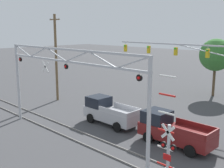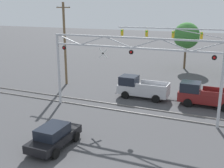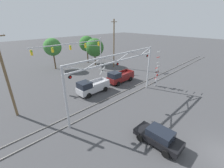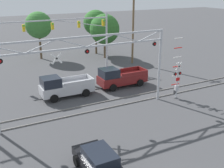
# 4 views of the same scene
# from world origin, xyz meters

# --- Properties ---
(rail_track_near) EXTENTS (80.00, 0.08, 0.10)m
(rail_track_near) POSITION_xyz_m (0.00, 13.04, 0.05)
(rail_track_near) COLOR gray
(rail_track_near) RESTS_ON ground_plane
(rail_track_far) EXTENTS (80.00, 0.08, 0.10)m
(rail_track_far) POSITION_xyz_m (0.00, 14.48, 0.05)
(rail_track_far) COLOR gray
(rail_track_far) RESTS_ON ground_plane
(crossing_gantry) EXTENTS (14.91, 0.27, 6.84)m
(crossing_gantry) POSITION_xyz_m (-0.02, 12.76, 4.88)
(crossing_gantry) COLOR #B7BABF
(crossing_gantry) RESTS_ON ground_plane
(traffic_signal_span) EXTENTS (14.60, 0.39, 7.27)m
(traffic_signal_span) POSITION_xyz_m (3.82, 25.54, 5.27)
(traffic_signal_span) COLOR #B7BABF
(traffic_signal_span) RESTS_ON ground_plane
(pickup_truck_lead) EXTENTS (5.25, 2.21, 2.23)m
(pickup_truck_lead) POSITION_xyz_m (-0.62, 17.59, 1.05)
(pickup_truck_lead) COLOR #B7B7BC
(pickup_truck_lead) RESTS_ON ground_plane
(pickup_truck_following) EXTENTS (5.45, 2.21, 2.23)m
(pickup_truck_following) POSITION_xyz_m (5.78, 17.62, 1.06)
(pickup_truck_following) COLOR maroon
(pickup_truck_following) RESTS_ON ground_plane
(sedan_waiting) EXTENTS (2.08, 4.31, 1.58)m
(sedan_waiting) POSITION_xyz_m (-2.67, 4.94, 0.81)
(sedan_waiting) COLOR black
(sedan_waiting) RESTS_ON ground_plane
(utility_pole_left) EXTENTS (1.80, 0.28, 9.77)m
(utility_pole_left) POSITION_xyz_m (-10.69, 19.19, 5.03)
(utility_pole_left) COLOR brown
(utility_pole_left) RESTS_ON ground_plane
(background_tree_far_right_verge) EXTENTS (3.91, 3.91, 7.02)m
(background_tree_far_right_verge) POSITION_xyz_m (1.22, 34.02, 5.04)
(background_tree_far_right_verge) COLOR brown
(background_tree_far_right_verge) RESTS_ON ground_plane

